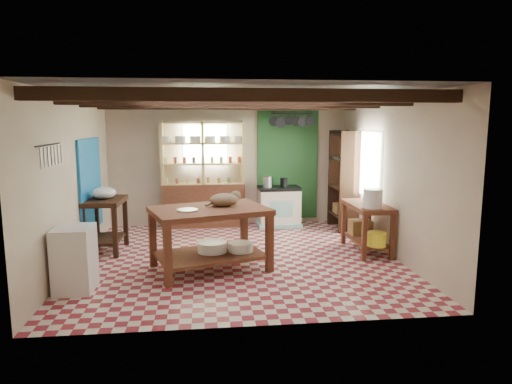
{
  "coord_description": "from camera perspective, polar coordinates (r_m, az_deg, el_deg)",
  "views": [
    {
      "loc": [
        -0.53,
        -7.11,
        2.19
      ],
      "look_at": [
        0.32,
        0.3,
        1.03
      ],
      "focal_mm": 32.0,
      "sensor_mm": 36.0,
      "label": 1
    }
  ],
  "objects": [
    {
      "name": "pot_rack",
      "position": [
        9.33,
        4.51,
        8.79
      ],
      "size": [
        0.86,
        0.12,
        0.36
      ],
      "primitive_type": "cube",
      "color": "black",
      "rests_on": "ceiling"
    },
    {
      "name": "kettle_right",
      "position": [
        9.49,
        3.5,
        1.21
      ],
      "size": [
        0.15,
        0.15,
        0.18
      ],
      "primitive_type": "cylinder",
      "rotation": [
        0.0,
        0.0,
        0.02
      ],
      "color": "black",
      "rests_on": "stove"
    },
    {
      "name": "floor",
      "position": [
        7.46,
        -2.19,
        -8.28
      ],
      "size": [
        5.0,
        5.0,
        0.02
      ],
      "primitive_type": "cube",
      "color": "maroon",
      "rests_on": "ground"
    },
    {
      "name": "window_back",
      "position": [
        9.6,
        -6.38,
        5.9
      ],
      "size": [
        0.9,
        0.02,
        0.8
      ],
      "primitive_type": "cube",
      "color": "beige",
      "rests_on": "wall_back"
    },
    {
      "name": "tall_rack",
      "position": [
        9.42,
        10.88,
        1.46
      ],
      "size": [
        0.4,
        0.86,
        2.0
      ],
      "primitive_type": "cube",
      "color": "black",
      "rests_on": "floor"
    },
    {
      "name": "wall_back",
      "position": [
        9.67,
        -3.37,
        3.58
      ],
      "size": [
        5.0,
        0.04,
        2.6
      ],
      "primitive_type": "cube",
      "color": "beige",
      "rests_on": "floor"
    },
    {
      "name": "shelving_unit",
      "position": [
        9.48,
        -6.62,
        2.22
      ],
      "size": [
        1.7,
        0.34,
        2.2
      ],
      "primitive_type": "cube",
      "color": "#DDC27F",
      "rests_on": "floor"
    },
    {
      "name": "white_cabinet",
      "position": [
        6.42,
        -21.72,
        -7.77
      ],
      "size": [
        0.47,
        0.56,
        0.84
      ],
      "primitive_type": "cube",
      "rotation": [
        0.0,
        0.0,
        -0.01
      ],
      "color": "white",
      "rests_on": "floor"
    },
    {
      "name": "utensil_rail",
      "position": [
        6.22,
        -24.46,
        4.3
      ],
      "size": [
        0.06,
        0.9,
        0.28
      ],
      "primitive_type": "cube",
      "color": "black",
      "rests_on": "wall_left"
    },
    {
      "name": "basin_small",
      "position": [
        6.92,
        -1.93,
        -6.89
      ],
      "size": [
        0.47,
        0.47,
        0.13
      ],
      "primitive_type": "cylinder",
      "rotation": [
        0.0,
        0.0,
        0.31
      ],
      "color": "white",
      "rests_on": "work_table"
    },
    {
      "name": "blue_wall_patch",
      "position": [
        8.31,
        -19.97,
        0.8
      ],
      "size": [
        0.04,
        1.4,
        1.6
      ],
      "primitive_type": "cube",
      "color": "#1970BB",
      "rests_on": "wall_left"
    },
    {
      "name": "white_bucket",
      "position": [
        7.49,
        14.4,
        -0.78
      ],
      "size": [
        0.31,
        0.31,
        0.31
      ],
      "primitive_type": "cylinder",
      "rotation": [
        0.0,
        0.0,
        0.01
      ],
      "color": "white",
      "rests_on": "right_counter"
    },
    {
      "name": "kettle_left",
      "position": [
        9.43,
        1.41,
        1.3
      ],
      "size": [
        0.2,
        0.2,
        0.23
      ],
      "primitive_type": "cylinder",
      "rotation": [
        0.0,
        0.0,
        0.02
      ],
      "color": "#A6A6AD",
      "rests_on": "stove"
    },
    {
      "name": "ceiling",
      "position": [
        7.14,
        -2.32,
        12.15
      ],
      "size": [
        5.0,
        5.0,
        0.02
      ],
      "primitive_type": "cube",
      "color": "#4E4E54",
      "rests_on": "wall_back"
    },
    {
      "name": "wall_left",
      "position": [
        7.43,
        -21.86,
        1.35
      ],
      "size": [
        0.04,
        5.0,
        2.6
      ],
      "primitive_type": "cube",
      "color": "beige",
      "rests_on": "floor"
    },
    {
      "name": "cat",
      "position": [
        6.83,
        -3.99,
        -0.97
      ],
      "size": [
        0.54,
        0.49,
        0.2
      ],
      "primitive_type": "ellipsoid",
      "rotation": [
        0.0,
        0.0,
        0.49
      ],
      "color": "#907354",
      "rests_on": "work_table"
    },
    {
      "name": "wall_right",
      "position": [
        7.78,
        16.44,
        1.94
      ],
      "size": [
        0.04,
        5.0,
        2.6
      ],
      "primitive_type": "cube",
      "color": "beige",
      "rests_on": "floor"
    },
    {
      "name": "work_table",
      "position": [
        6.82,
        -5.78,
        -5.84
      ],
      "size": [
        1.89,
        1.54,
        0.93
      ],
      "primitive_type": "cube",
      "rotation": [
        0.0,
        0.0,
        0.31
      ],
      "color": "brown",
      "rests_on": "floor"
    },
    {
      "name": "yellow_tub",
      "position": [
        7.55,
        14.84,
        -5.72
      ],
      "size": [
        0.31,
        0.31,
        0.22
      ],
      "primitive_type": "cylinder",
      "rotation": [
        0.0,
        0.0,
        0.01
      ],
      "color": "#FFF62A",
      "rests_on": "right_counter"
    },
    {
      "name": "green_wall_patch",
      "position": [
        9.79,
        3.98,
        3.35
      ],
      "size": [
        1.3,
        0.04,
        2.3
      ],
      "primitive_type": "cube",
      "color": "#215427",
      "rests_on": "wall_back"
    },
    {
      "name": "wicker_basket",
      "position": [
        8.22,
        12.91,
        -4.32
      ],
      "size": [
        0.37,
        0.3,
        0.26
      ],
      "primitive_type": "cube",
      "rotation": [
        0.0,
        0.0,
        0.01
      ],
      "color": "olive",
      "rests_on": "right_counter"
    },
    {
      "name": "basin_large",
      "position": [
        6.92,
        -5.49,
        -6.83
      ],
      "size": [
        0.56,
        0.56,
        0.15
      ],
      "primitive_type": "cylinder",
      "rotation": [
        0.0,
        0.0,
        0.31
      ],
      "color": "white",
      "rests_on": "work_table"
    },
    {
      "name": "window_right",
      "position": [
        8.69,
        13.79,
        3.4
      ],
      "size": [
        0.02,
        1.3,
        1.2
      ],
      "primitive_type": "cube",
      "color": "beige",
      "rests_on": "wall_right"
    },
    {
      "name": "right_counter",
      "position": [
        7.93,
        13.66,
        -4.36
      ],
      "size": [
        0.58,
        1.15,
        0.82
      ],
      "primitive_type": "cube",
      "rotation": [
        0.0,
        0.0,
        0.01
      ],
      "color": "brown",
      "rests_on": "floor"
    },
    {
      "name": "ceiling_beams",
      "position": [
        7.14,
        -2.31,
        11.19
      ],
      "size": [
        5.0,
        3.8,
        0.15
      ],
      "primitive_type": "cube",
      "color": "black",
      "rests_on": "ceiling"
    },
    {
      "name": "prep_table",
      "position": [
        8.11,
        -18.31,
        -3.96
      ],
      "size": [
        0.66,
        0.92,
        0.91
      ],
      "primitive_type": "cube",
      "rotation": [
        0.0,
        0.0,
        -0.05
      ],
      "color": "black",
      "rests_on": "floor"
    },
    {
      "name": "stove",
      "position": [
        9.55,
        2.88,
        -1.83
      ],
      "size": [
        0.87,
        0.59,
        0.83
      ],
      "primitive_type": "cube",
      "rotation": [
        0.0,
        0.0,
        0.02
      ],
      "color": "white",
      "rests_on": "floor"
    },
    {
      "name": "wall_front",
      "position": [
        4.73,
        0.02,
        -2.0
      ],
      "size": [
        5.0,
        0.04,
        2.6
      ],
      "primitive_type": "cube",
      "color": "beige",
      "rests_on": "floor"
    },
    {
      "name": "steel_tray",
      "position": [
        6.57,
        -8.6,
        -2.23
      ],
      "size": [
        0.38,
        0.38,
        0.02
      ],
      "primitive_type": "cylinder",
      "rotation": [
        0.0,
        0.0,
        0.31
      ],
      "color": "#A6A6AD",
      "rests_on": "work_table"
    },
    {
      "name": "enamel_bowl",
      "position": [
        8.01,
        -18.5,
        -0.1
      ],
      "size": [
        0.41,
        0.41,
        0.2
      ],
      "primitive_type": "ellipsoid",
      "rotation": [
        0.0,
        0.0,
        -0.05
      ],
      "color": "white",
      "rests_on": "prep_table"
    }
  ]
}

